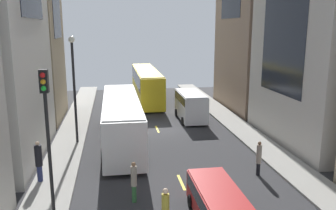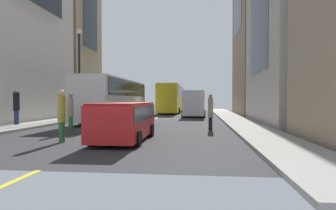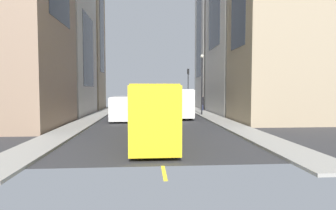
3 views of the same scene
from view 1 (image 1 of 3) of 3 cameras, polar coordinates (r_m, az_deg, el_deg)
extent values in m
plane|color=#333335|center=(29.62, -1.75, -3.94)|extent=(40.09, 40.09, 0.00)
cube|color=#9E9B93|center=(29.58, -15.16, -4.25)|extent=(2.29, 44.00, 0.15)
cube|color=#9E9B93|center=(31.18, 10.95, -3.18)|extent=(2.29, 44.00, 0.15)
cube|color=yellow|center=(19.88, 2.17, -12.38)|extent=(0.16, 2.00, 0.01)
cube|color=yellow|center=(29.62, -1.75, -3.93)|extent=(0.16, 2.00, 0.01)
cube|color=yellow|center=(39.74, -3.66, 0.30)|extent=(0.16, 2.00, 0.01)
cube|color=yellow|center=(50.02, -4.79, 2.79)|extent=(0.16, 2.00, 0.01)
cube|color=beige|center=(27.71, 23.93, 11.25)|extent=(6.14, 11.21, 16.55)
cube|color=#1E232D|center=(27.71, 23.93, 11.25)|extent=(6.20, 6.17, 9.10)
cube|color=silver|center=(25.91, -7.52, -2.37)|extent=(2.55, 12.93, 3.00)
cube|color=black|center=(25.71, -7.57, -0.53)|extent=(2.60, 11.90, 1.20)
cube|color=beige|center=(25.56, -7.62, 0.97)|extent=(2.45, 12.41, 0.08)
cylinder|color=black|center=(30.11, -9.90, -2.86)|extent=(0.46, 1.00, 1.00)
cylinder|color=black|center=(30.16, -5.43, -2.70)|extent=(0.46, 1.00, 1.00)
cylinder|color=black|center=(22.47, -10.15, -8.20)|extent=(0.46, 1.00, 1.00)
cylinder|color=black|center=(22.53, -4.12, -7.98)|extent=(0.46, 1.00, 1.00)
cube|color=yellow|center=(41.20, -3.50, 3.35)|extent=(2.45, 14.24, 3.30)
cube|color=black|center=(41.07, -3.52, 4.53)|extent=(2.50, 13.10, 1.48)
cube|color=gold|center=(40.97, -3.54, 5.69)|extent=(2.35, 13.67, 0.08)
cylinder|color=black|center=(45.70, -5.42, 2.34)|extent=(0.44, 0.76, 0.76)
cylinder|color=black|center=(45.89, -2.61, 2.42)|extent=(0.44, 0.76, 0.76)
cylinder|color=black|center=(37.06, -4.55, -0.02)|extent=(0.44, 0.76, 0.76)
cylinder|color=black|center=(37.29, -1.10, 0.10)|extent=(0.44, 0.76, 0.76)
cube|color=white|center=(32.21, 3.68, -0.14)|extent=(2.05, 5.16, 2.30)
cube|color=black|center=(32.06, 3.70, 1.18)|extent=(2.09, 4.74, 0.69)
cube|color=silver|center=(31.98, 3.71, 1.94)|extent=(1.97, 4.95, 0.08)
cylinder|color=black|center=(33.78, 1.51, -1.25)|extent=(0.37, 0.72, 0.72)
cylinder|color=black|center=(34.16, 4.62, -1.13)|extent=(0.37, 0.72, 0.72)
cylinder|color=black|center=(30.74, 2.59, -2.64)|extent=(0.37, 0.72, 0.72)
cylinder|color=black|center=(31.16, 5.99, -2.49)|extent=(0.37, 0.72, 0.72)
cube|color=red|center=(15.98, 8.14, -15.68)|extent=(1.80, 4.79, 1.35)
cube|color=black|center=(15.83, 8.18, -14.59)|extent=(1.83, 4.41, 0.57)
cube|color=#A91A1A|center=(15.66, 8.23, -13.37)|extent=(1.73, 4.60, 0.08)
cylinder|color=black|center=(17.31, 3.89, -15.26)|extent=(0.32, 0.62, 0.62)
cylinder|color=black|center=(17.72, 9.29, -14.72)|extent=(0.32, 0.62, 0.62)
cylinder|color=gold|center=(14.64, -0.41, -16.08)|extent=(0.31, 0.31, 1.09)
sphere|color=beige|center=(14.33, -0.42, -13.75)|extent=(0.24, 0.24, 0.24)
cylinder|color=black|center=(21.28, 14.36, -10.01)|extent=(0.22, 0.22, 0.72)
cylinder|color=gray|center=(20.95, 14.49, -7.70)|extent=(0.29, 0.29, 1.10)
sphere|color=#8C6647|center=(20.74, 14.59, -6.00)|extent=(0.20, 0.20, 0.20)
cylinder|color=navy|center=(20.73, -20.00, -10.34)|extent=(0.29, 0.29, 0.88)
cylinder|color=black|center=(20.37, -20.22, -7.68)|extent=(0.38, 0.38, 1.16)
sphere|color=beige|center=(20.15, -20.36, -5.84)|extent=(0.21, 0.21, 0.21)
cylinder|color=#336B38|center=(17.77, -5.48, -14.10)|extent=(0.22, 0.22, 0.86)
cylinder|color=gray|center=(17.37, -5.55, -11.36)|extent=(0.29, 0.29, 1.00)
sphere|color=#8C6647|center=(17.14, -5.59, -9.50)|extent=(0.22, 0.22, 0.22)
cylinder|color=black|center=(15.17, -18.51, -8.81)|extent=(0.14, 0.14, 5.73)
cube|color=black|center=(14.34, -19.42, 3.66)|extent=(0.32, 0.32, 0.90)
sphere|color=red|center=(14.14, -19.62, 4.56)|extent=(0.20, 0.20, 0.20)
sphere|color=orange|center=(14.17, -19.54, 3.55)|extent=(0.20, 0.20, 0.20)
sphere|color=green|center=(14.21, -19.47, 2.55)|extent=(0.20, 0.20, 0.20)
cylinder|color=black|center=(25.87, -14.85, 1.78)|extent=(0.18, 0.18, 7.20)
sphere|color=silver|center=(25.47, -15.33, 10.16)|extent=(0.44, 0.44, 0.44)
camera|label=2|loc=(10.05, 60.55, -35.71)|focal=30.96mm
camera|label=3|loc=(60.33, -5.00, 7.61)|focal=29.48mm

